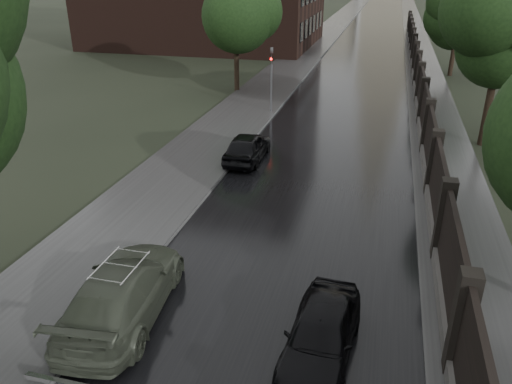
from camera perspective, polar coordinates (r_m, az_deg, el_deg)
name	(u,v)px	position (r m, az deg, el deg)	size (l,w,h in m)	color
fence_right	(418,82)	(37.34, 18.04, 11.92)	(0.45, 75.72, 2.70)	#383533
tree_left_far	(236,16)	(36.20, -2.33, 19.48)	(4.25, 4.25, 7.39)	black
tree_right_b	(500,46)	(27.21, 26.13, 14.78)	(4.08, 4.08, 7.01)	black
tree_right_c	(460,13)	(44.93, 22.25, 18.44)	(4.08, 4.08, 7.01)	black
traffic_light	(271,75)	(30.87, 1.77, 13.25)	(0.16, 0.32, 4.00)	#59595E
volga_sedan	(123,291)	(13.65, -14.95, -10.87)	(2.10, 5.17, 1.50)	#3F4537
hatchback_left	(247,147)	(23.49, -1.00, 5.20)	(1.59, 3.95, 1.34)	black
car_right_near	(321,334)	(12.16, 7.45, -15.74)	(1.55, 3.85, 1.31)	black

